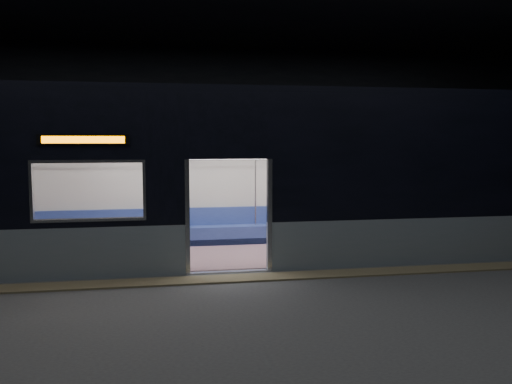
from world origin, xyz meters
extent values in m
cube|color=#47494C|center=(0.00, 0.00, -0.01)|extent=(24.00, 14.00, 0.01)
cube|color=black|center=(0.00, 6.98, 2.50)|extent=(24.00, 0.04, 5.00)
cube|color=#8C7F59|center=(0.00, 0.55, 0.01)|extent=(22.80, 0.50, 0.03)
cube|color=#8793A1|center=(4.85, 1.06, 0.45)|extent=(8.30, 0.12, 0.90)
cube|color=black|center=(4.85, 1.06, 2.05)|extent=(8.30, 0.12, 2.30)
cube|color=black|center=(0.00, 1.06, 2.62)|extent=(1.40, 0.12, 1.15)
cube|color=#B7BABC|center=(-0.74, 1.06, 1.02)|extent=(0.08, 0.14, 2.05)
cube|color=#B7BABC|center=(0.74, 1.06, 1.02)|extent=(0.08, 0.14, 2.05)
cube|color=black|center=(-2.45, 0.98, 2.39)|extent=(1.50, 0.04, 0.18)
cube|color=#FF7E00|center=(-2.45, 0.97, 2.39)|extent=(1.34, 0.03, 0.12)
cube|color=beige|center=(0.00, 3.94, 1.60)|extent=(18.00, 0.12, 3.20)
cube|color=black|center=(0.00, 2.50, 3.28)|extent=(18.00, 3.00, 0.15)
cube|color=#815E67|center=(0.00, 2.50, 0.02)|extent=(17.76, 2.76, 0.04)
cube|color=beige|center=(0.00, 2.50, 2.35)|extent=(17.76, 2.76, 0.10)
cube|color=navy|center=(0.00, 3.62, 0.24)|extent=(11.00, 0.48, 0.41)
cube|color=navy|center=(0.00, 3.81, 0.65)|extent=(11.00, 0.10, 0.40)
cube|color=#805D61|center=(-3.30, 1.41, 0.24)|extent=(4.40, 0.48, 0.41)
cube|color=#805D61|center=(3.30, 1.41, 0.24)|extent=(4.40, 0.48, 0.41)
cylinder|color=silver|center=(-0.95, 1.37, 1.17)|extent=(0.04, 0.04, 2.26)
cylinder|color=silver|center=(-0.95, 3.63, 1.17)|extent=(0.04, 0.04, 2.26)
cylinder|color=silver|center=(0.95, 1.37, 1.17)|extent=(0.04, 0.04, 2.26)
cylinder|color=silver|center=(0.95, 3.63, 1.17)|extent=(0.04, 0.04, 2.26)
cylinder|color=silver|center=(0.00, 3.58, 1.95)|extent=(11.00, 0.03, 0.03)
cube|color=black|center=(4.26, 3.41, 0.53)|extent=(0.16, 0.44, 0.15)
cube|color=black|center=(4.46, 3.41, 0.53)|extent=(0.16, 0.44, 0.15)
cylinder|color=black|center=(4.26, 3.20, 0.26)|extent=(0.10, 0.10, 0.43)
cylinder|color=black|center=(4.46, 3.20, 0.26)|extent=(0.10, 0.10, 0.43)
cube|color=pink|center=(4.36, 3.59, 0.54)|extent=(0.38, 0.21, 0.19)
cylinder|color=pink|center=(4.36, 3.62, 0.87)|extent=(0.37, 0.37, 0.49)
sphere|color=tan|center=(4.36, 3.60, 1.22)|extent=(0.20, 0.20, 0.20)
sphere|color=black|center=(4.36, 3.64, 1.26)|extent=(0.21, 0.21, 0.21)
cube|color=black|center=(4.39, 3.33, 0.67)|extent=(0.32, 0.29, 0.13)
cube|color=white|center=(4.85, 3.85, 1.47)|extent=(0.97, 0.03, 0.63)
camera|label=1|loc=(-1.24, -8.48, 2.38)|focal=38.00mm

